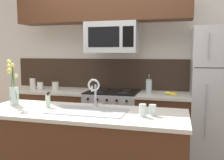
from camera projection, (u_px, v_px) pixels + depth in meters
The scene contains 20 objects.
rear_partition at pixel (137, 65), 3.94m from camera, with size 5.20×0.10×2.60m, color silver.
splash_band at pixel (118, 74), 3.97m from camera, with size 3.55×0.01×0.48m, color #332319.
back_counter_left at pixel (58, 118), 3.97m from camera, with size 1.07×0.65×0.91m.
back_counter_right at pixel (163, 126), 3.55m from camera, with size 0.75×0.65×0.91m.
stove_range at pixel (113, 121), 3.74m from camera, with size 0.76×0.64×0.93m.
microwave at pixel (113, 38), 3.58m from camera, with size 0.74×0.40×0.43m.
upper_cabinet_band at pixel (101, 1), 3.54m from camera, with size 2.52×0.34×0.60m, color #4C2B19.
refrigerator at pixel (224, 96), 3.32m from camera, with size 0.85×0.74×1.82m.
storage_jar_tall at pixel (33, 83), 3.98m from camera, with size 0.09×0.09×0.20m.
storage_jar_medium at pixel (40, 85), 3.99m from camera, with size 0.10×0.10×0.13m.
storage_jar_short at pixel (55, 85), 3.91m from camera, with size 0.10×0.10×0.14m.
banana_bunch at pixel (171, 94), 3.41m from camera, with size 0.19×0.12×0.08m.
french_press at pixel (149, 86), 3.60m from camera, with size 0.09×0.09×0.27m.
island_counter at pixel (82, 155), 2.54m from camera, with size 2.09×0.75×0.91m.
kitchen_sink at pixel (88, 118), 2.48m from camera, with size 0.76×0.40×0.16m.
sink_faucet at pixel (94, 89), 2.64m from camera, with size 0.14×0.14×0.31m.
dish_soap_bottle at pixel (48, 101), 2.66m from camera, with size 0.06×0.05×0.16m.
drinking_glass at pixel (143, 110), 2.27m from camera, with size 0.07×0.07×0.12m.
spare_glass at pixel (153, 110), 2.31m from camera, with size 0.07×0.07×0.10m.
flower_vase at pixel (14, 92), 2.76m from camera, with size 0.19×0.13×0.50m.
Camera 1 is at (0.93, -2.63, 1.49)m, focal length 40.00 mm.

